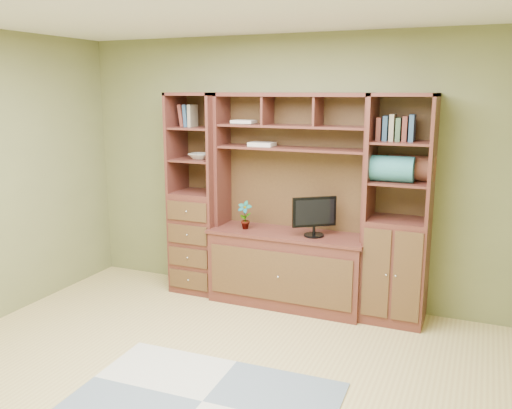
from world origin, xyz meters
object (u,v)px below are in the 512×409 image
at_px(monitor, 314,209).
at_px(center_hutch, 288,202).
at_px(right_tower, 399,211).
at_px(left_tower, 198,194).

bearing_deg(monitor, center_hutch, 136.13).
bearing_deg(monitor, right_tower, -30.85).
xyz_separation_m(center_hutch, right_tower, (1.02, 0.04, 0.00)).
bearing_deg(left_tower, center_hutch, -2.29).
xyz_separation_m(left_tower, monitor, (1.27, -0.07, -0.04)).
bearing_deg(center_hutch, monitor, -7.33).
bearing_deg(right_tower, left_tower, 180.00).
height_order(center_hutch, right_tower, same).
relative_size(center_hutch, right_tower, 1.00).
distance_m(center_hutch, left_tower, 1.00).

